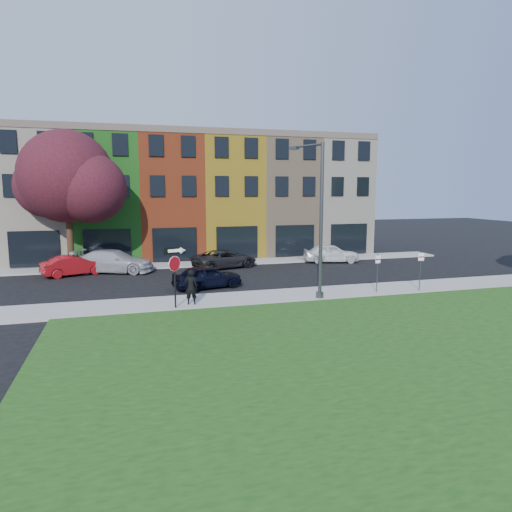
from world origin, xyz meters
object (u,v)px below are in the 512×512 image
object	(u,v)px
stop_sign	(175,265)
sedan_near	(207,277)
street_lamp	(318,221)
man	(191,287)

from	to	relation	value
stop_sign	sedan_near	xyz separation A→B (m)	(2.33, 4.48, -1.52)
stop_sign	sedan_near	world-z (taller)	stop_sign
street_lamp	man	bearing A→B (deg)	156.12
sedan_near	street_lamp	size ratio (longest dim) A/B	0.54
street_lamp	sedan_near	bearing A→B (deg)	118.25
sedan_near	street_lamp	bearing A→B (deg)	-143.33
street_lamp	stop_sign	bearing A→B (deg)	160.09
sedan_near	man	bearing A→B (deg)	146.18
stop_sign	man	size ratio (longest dim) A/B	1.70
man	street_lamp	world-z (taller)	street_lamp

